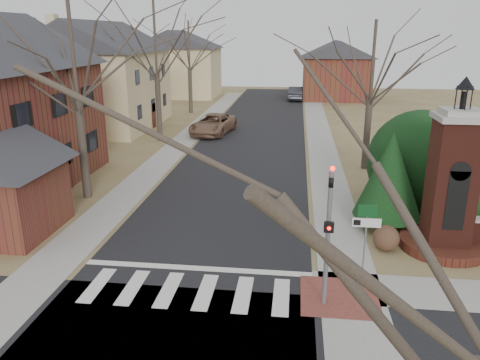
# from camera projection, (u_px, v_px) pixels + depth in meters

# --- Properties ---
(ground) EXTENTS (120.00, 120.00, 0.00)m
(ground) POSITION_uv_depth(u_px,v_px,m) (181.00, 305.00, 14.18)
(ground) COLOR brown
(ground) RESTS_ON ground
(main_street) EXTENTS (8.00, 70.00, 0.01)m
(main_street) POSITION_uv_depth(u_px,v_px,m) (251.00, 143.00, 35.01)
(main_street) COLOR black
(main_street) RESTS_ON ground
(crosswalk_zone) EXTENTS (8.00, 2.20, 0.02)m
(crosswalk_zone) POSITION_uv_depth(u_px,v_px,m) (187.00, 291.00, 14.93)
(crosswalk_zone) COLOR silver
(crosswalk_zone) RESTS_ON ground
(stop_bar) EXTENTS (8.00, 0.35, 0.02)m
(stop_bar) POSITION_uv_depth(u_px,v_px,m) (197.00, 268.00, 16.35)
(stop_bar) COLOR silver
(stop_bar) RESTS_ON ground
(sidewalk_right_main) EXTENTS (2.00, 60.00, 0.02)m
(sidewalk_right_main) POSITION_uv_depth(u_px,v_px,m) (321.00, 145.00, 34.41)
(sidewalk_right_main) COLOR gray
(sidewalk_right_main) RESTS_ON ground
(sidewalk_left) EXTENTS (2.00, 60.00, 0.02)m
(sidewalk_left) POSITION_uv_depth(u_px,v_px,m) (183.00, 141.00, 35.60)
(sidewalk_left) COLOR gray
(sidewalk_left) RESTS_ON ground
(curb_apron) EXTENTS (2.40, 2.40, 0.02)m
(curb_apron) POSITION_uv_depth(u_px,v_px,m) (339.00, 297.00, 14.58)
(curb_apron) COLOR brown
(curb_apron) RESTS_ON ground
(traffic_signal_pole) EXTENTS (0.28, 0.41, 4.50)m
(traffic_signal_pole) POSITION_uv_depth(u_px,v_px,m) (329.00, 225.00, 13.45)
(traffic_signal_pole) COLOR slate
(traffic_signal_pole) RESTS_ON ground
(sign_post) EXTENTS (0.90, 0.07, 2.75)m
(sign_post) POSITION_uv_depth(u_px,v_px,m) (366.00, 229.00, 14.84)
(sign_post) COLOR slate
(sign_post) RESTS_ON ground
(brick_gate_monument) EXTENTS (3.20, 3.20, 6.47)m
(brick_gate_monument) POSITION_uv_depth(u_px,v_px,m) (450.00, 195.00, 17.23)
(brick_gate_monument) COLOR #502017
(brick_gate_monument) RESTS_ON ground
(house_stucco_left) EXTENTS (9.80, 12.80, 9.28)m
(house_stucco_left) POSITION_uv_depth(u_px,v_px,m) (100.00, 73.00, 39.89)
(house_stucco_left) COLOR beige
(house_stucco_left) RESTS_ON ground
(house_distant_left) EXTENTS (10.80, 8.80, 8.53)m
(house_distant_left) POSITION_uv_depth(u_px,v_px,m) (178.00, 62.00, 59.70)
(house_distant_left) COLOR beige
(house_distant_left) RESTS_ON ground
(house_distant_right) EXTENTS (8.80, 8.80, 7.30)m
(house_distant_right) POSITION_uv_depth(u_px,v_px,m) (336.00, 69.00, 57.61)
(house_distant_right) COLOR maroon
(house_distant_right) RESTS_ON ground
(evergreen_near) EXTENTS (2.80, 2.80, 4.10)m
(evergreen_near) POSITION_uv_depth(u_px,v_px,m) (390.00, 174.00, 19.29)
(evergreen_near) COLOR #473D33
(evergreen_near) RESTS_ON ground
(evergreen_mid) EXTENTS (3.40, 3.40, 4.70)m
(evergreen_mid) POSITION_uv_depth(u_px,v_px,m) (465.00, 162.00, 19.96)
(evergreen_mid) COLOR #473D33
(evergreen_mid) RESTS_ON ground
(evergreen_mass) EXTENTS (4.80, 4.80, 4.80)m
(evergreen_mass) POSITION_uv_depth(u_px,v_px,m) (420.00, 158.00, 21.42)
(evergreen_mass) COLOR black
(evergreen_mass) RESTS_ON ground
(bare_tree_0) EXTENTS (8.05, 8.05, 11.15)m
(bare_tree_0) POSITION_uv_depth(u_px,v_px,m) (71.00, 37.00, 21.18)
(bare_tree_0) COLOR #473D33
(bare_tree_0) RESTS_ON ground
(bare_tree_1) EXTENTS (8.40, 8.40, 11.64)m
(bare_tree_1) POSITION_uv_depth(u_px,v_px,m) (155.00, 30.00, 33.38)
(bare_tree_1) COLOR #473D33
(bare_tree_1) RESTS_ON ground
(bare_tree_2) EXTENTS (7.35, 7.35, 10.19)m
(bare_tree_2) POSITION_uv_depth(u_px,v_px,m) (189.00, 42.00, 46.05)
(bare_tree_2) COLOR #473D33
(bare_tree_2) RESTS_ON ground
(bare_tree_3) EXTENTS (7.00, 7.00, 9.70)m
(bare_tree_3) POSITION_uv_depth(u_px,v_px,m) (374.00, 55.00, 26.46)
(bare_tree_3) COLOR #473D33
(bare_tree_3) RESTS_ON ground
(pickup_truck) EXTENTS (3.49, 6.04, 1.58)m
(pickup_truck) POSITION_uv_depth(u_px,v_px,m) (213.00, 124.00, 37.92)
(pickup_truck) COLOR #815E46
(pickup_truck) RESTS_ON ground
(distant_car) EXTENTS (1.98, 5.03, 1.63)m
(distant_car) POSITION_uv_depth(u_px,v_px,m) (296.00, 93.00, 57.04)
(distant_car) COLOR #36383E
(distant_car) RESTS_ON ground
(dry_shrub_left) EXTENTS (0.99, 0.99, 0.99)m
(dry_shrub_left) POSITION_uv_depth(u_px,v_px,m) (386.00, 238.00, 17.61)
(dry_shrub_left) COLOR #503524
(dry_shrub_left) RESTS_ON ground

